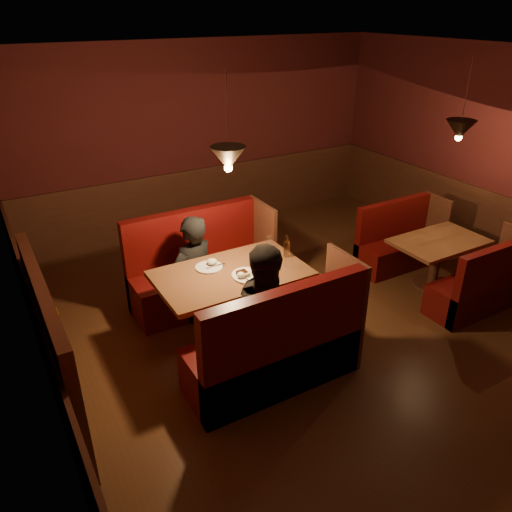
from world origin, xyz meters
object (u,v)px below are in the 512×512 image
diner_b (269,293)px  diner_a (192,255)px  second_table (437,252)px  second_bench_far (398,245)px  main_table (233,288)px  main_bench_near (279,353)px  main_bench_far (201,274)px  second_bench_near (482,289)px

diner_b → diner_a: bearing=101.8°
second_table → second_bench_far: 0.73m
main_table → diner_a: 0.66m
second_bench_far → diner_b: size_ratio=0.76×
main_table → diner_a: bearing=107.8°
main_bench_near → second_table: 2.86m
main_bench_far → second_bench_near: 3.38m
diner_a → second_bench_far: bearing=159.6°
main_bench_far → diner_a: diner_a is taller
second_bench_near → second_table: bearing=92.2°
main_table → second_bench_near: 3.02m
main_bench_far → diner_b: size_ratio=1.02×
main_table → diner_b: bearing=-80.2°
second_bench_far → main_bench_near: bearing=-155.2°
diner_a → main_bench_near: bearing=81.4°
main_bench_far → main_bench_near: 1.78m
second_table → main_table: bearing=174.2°
main_bench_near → main_bench_far: bearing=90.0°
second_table → diner_a: diner_a is taller
main_bench_far → second_bench_far: (2.82, -0.48, -0.08)m
main_bench_near → diner_a: (-0.21, 1.50, 0.44)m
main_bench_far → main_bench_near: size_ratio=1.00×
second_bench_far → main_table: bearing=-171.7°
second_bench_near → diner_b: diner_b is taller
main_bench_near → second_bench_far: 3.10m
second_table → second_bench_near: 0.73m
main_table → main_bench_near: (0.02, -0.89, -0.27)m
main_bench_far → second_bench_far: main_bench_far is taller
second_bench_far → main_bench_far: bearing=170.4°
second_bench_far → second_bench_near: size_ratio=1.00×
second_bench_far → diner_a: bearing=176.3°
main_bench_far → second_table: size_ratio=1.48×
main_table → main_bench_far: 0.93m
main_bench_far → second_bench_near: bearing=-33.6°
main_bench_far → second_table: main_bench_far is taller
second_bench_near → main_table: bearing=160.9°
main_bench_far → second_table: (2.79, -1.17, 0.11)m
second_table → main_bench_near: bearing=-167.8°
main_bench_near → second_bench_far: main_bench_near is taller
main_bench_far → second_table: bearing=-22.8°
second_bench_far → diner_a: diner_a is taller
diner_a → second_table: bearing=146.7°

